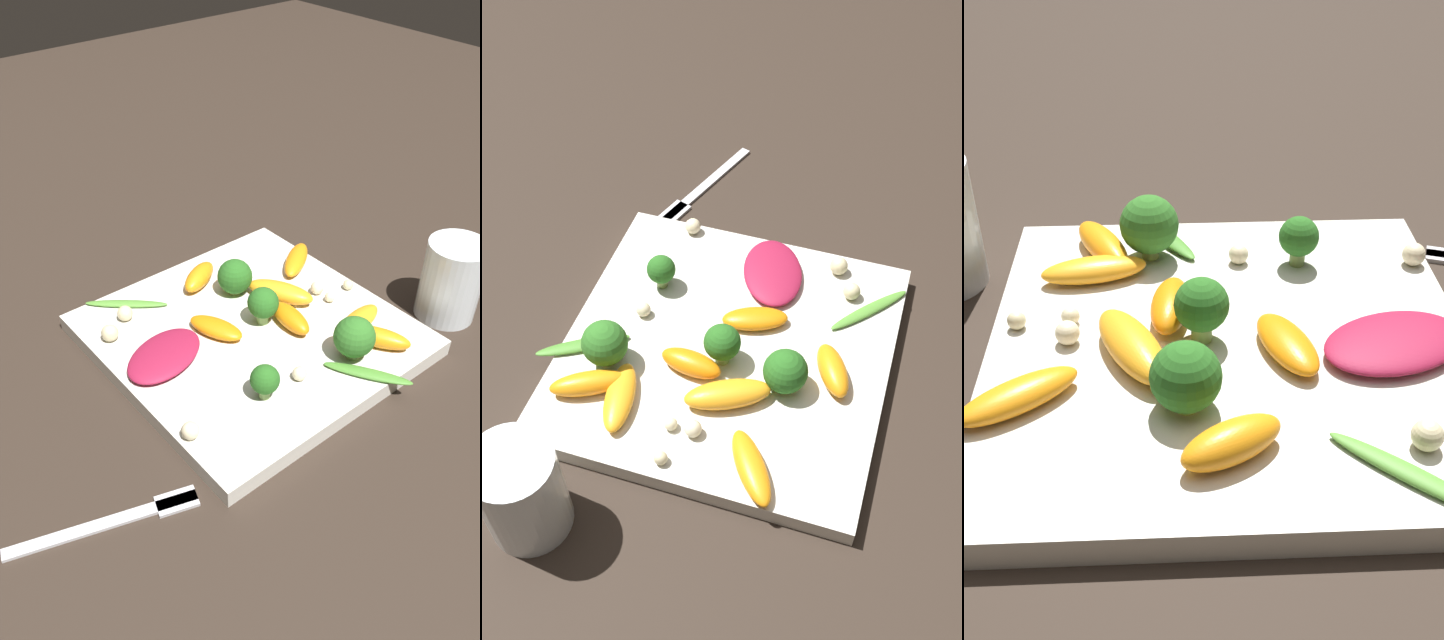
{
  "view_description": "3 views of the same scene",
  "coord_description": "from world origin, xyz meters",
  "views": [
    {
      "loc": [
        0.4,
        -0.35,
        0.46
      ],
      "look_at": [
        -0.01,
        -0.01,
        0.03
      ],
      "focal_mm": 35.0,
      "sensor_mm": 36.0,
      "label": 1
    },
    {
      "loc": [
        -0.13,
        0.43,
        0.59
      ],
      "look_at": [
        0.01,
        -0.02,
        0.04
      ],
      "focal_mm": 42.0,
      "sensor_mm": 36.0,
      "label": 2
    },
    {
      "loc": [
        -0.38,
        0.03,
        0.31
      ],
      "look_at": [
        0.01,
        0.02,
        0.03
      ],
      "focal_mm": 42.0,
      "sensor_mm": 36.0,
      "label": 3
    }
  ],
  "objects": [
    {
      "name": "ground_plane",
      "position": [
        0.0,
        0.0,
        0.0
      ],
      "size": [
        2.4,
        2.4,
        0.0
      ],
      "primitive_type": "plane",
      "color": "#2D231C"
    },
    {
      "name": "plate",
      "position": [
        0.0,
        0.0,
        0.01
      ],
      "size": [
        0.31,
        0.31,
        0.02
      ],
      "color": "silver",
      "rests_on": "ground_plane"
    },
    {
      "name": "drinking_glass",
      "position": [
        0.11,
        0.21,
        0.05
      ],
      "size": [
        0.07,
        0.07,
        0.1
      ],
      "color": "white",
      "rests_on": "ground_plane"
    },
    {
      "name": "fork",
      "position": [
        0.11,
        -0.23,
        0.0
      ],
      "size": [
        0.07,
        0.16,
        0.01
      ],
      "color": "silver",
      "rests_on": "ground_plane"
    },
    {
      "name": "radicchio_leaf_0",
      "position": [
        -0.02,
        -0.1,
        0.03
      ],
      "size": [
        0.09,
        0.11,
        0.01
      ],
      "color": "maroon",
      "rests_on": "plate"
    },
    {
      "name": "orange_segment_0",
      "position": [
        -0.02,
        -0.03,
        0.03
      ],
      "size": [
        0.07,
        0.05,
        0.02
      ],
      "color": "orange",
      "rests_on": "plate"
    },
    {
      "name": "orange_segment_1",
      "position": [
        -0.02,
        0.06,
        0.03
      ],
      "size": [
        0.08,
        0.06,
        0.02
      ],
      "color": "orange",
      "rests_on": "plate"
    },
    {
      "name": "orange_segment_2",
      "position": [
        -0.06,
        0.13,
        0.03
      ],
      "size": [
        0.06,
        0.08,
        0.02
      ],
      "color": "orange",
      "rests_on": "plate"
    },
    {
      "name": "orange_segment_3",
      "position": [
        0.07,
        0.09,
        0.03
      ],
      "size": [
        0.04,
        0.08,
        0.02
      ],
      "color": "orange",
      "rests_on": "plate"
    },
    {
      "name": "orange_segment_4",
      "position": [
        -0.1,
        0.01,
        0.03
      ],
      "size": [
        0.05,
        0.07,
        0.02
      ],
      "color": "orange",
      "rests_on": "plate"
    },
    {
      "name": "orange_segment_5",
      "position": [
        0.11,
        0.09,
        0.03
      ],
      "size": [
        0.07,
        0.06,
        0.02
      ],
      "color": "orange",
      "rests_on": "plate"
    },
    {
      "name": "orange_segment_6",
      "position": [
        0.02,
        0.04,
        0.03
      ],
      "size": [
        0.06,
        0.03,
        0.02
      ],
      "color": "orange",
      "rests_on": "plate"
    },
    {
      "name": "broccoli_floret_0",
      "position": [
        -0.06,
        0.03,
        0.04
      ],
      "size": [
        0.04,
        0.04,
        0.04
      ],
      "color": "#84AD5B",
      "rests_on": "plate"
    },
    {
      "name": "broccoli_floret_1",
      "position": [
        0.0,
        0.02,
        0.05
      ],
      "size": [
        0.04,
        0.04,
        0.04
      ],
      "color": "#84AD5B",
      "rests_on": "plate"
    },
    {
      "name": "broccoli_floret_2",
      "position": [
        0.1,
        0.05,
        0.05
      ],
      "size": [
        0.04,
        0.04,
        0.05
      ],
      "color": "#7A9E51",
      "rests_on": "plate"
    },
    {
      "name": "broccoli_floret_3",
      "position": [
        0.09,
        -0.06,
        0.04
      ],
      "size": [
        0.03,
        0.03,
        0.04
      ],
      "color": "#7A9E51",
      "rests_on": "plate"
    },
    {
      "name": "arugula_sprig_0",
      "position": [
        -0.12,
        -0.08,
        0.02
      ],
      "size": [
        0.07,
        0.08,
        0.01
      ],
      "color": "#518E33",
      "rests_on": "plate"
    },
    {
      "name": "arugula_sprig_1",
      "position": [
        0.13,
        0.04,
        0.02
      ],
      "size": [
        0.09,
        0.06,
        0.01
      ],
      "color": "#47842D",
      "rests_on": "plate"
    },
    {
      "name": "macadamia_nut_0",
      "position": [
        0.08,
        -0.14,
        0.03
      ],
      "size": [
        0.02,
        0.02,
        0.02
      ],
      "color": "beige",
      "rests_on": "plate"
    },
    {
      "name": "macadamia_nut_1",
      "position": [
        -0.1,
        -0.1,
        0.03
      ],
      "size": [
        0.02,
        0.02,
        0.02
      ],
      "color": "beige",
      "rests_on": "plate"
    },
    {
      "name": "macadamia_nut_2",
      "position": [
        -0.08,
        -0.13,
        0.03
      ],
      "size": [
        0.02,
        0.02,
        0.02
      ],
      "color": "beige",
      "rests_on": "plate"
    },
    {
      "name": "macadamia_nut_3",
      "position": [
        0.09,
        -0.01,
        0.03
      ],
      "size": [
        0.01,
        0.01,
        0.01
      ],
      "color": "beige",
      "rests_on": "plate"
    },
    {
      "name": "macadamia_nut_4",
      "position": [
        0.0,
        0.1,
        0.03
      ],
      "size": [
        0.02,
        0.02,
        0.02
      ],
      "color": "beige",
      "rests_on": "plate"
    },
    {
      "name": "macadamia_nut_5",
      "position": [
        0.02,
        0.1,
        0.03
      ],
      "size": [
        0.01,
        0.01,
        0.01
      ],
      "color": "beige",
      "rests_on": "plate"
    },
    {
      "name": "macadamia_nut_6",
      "position": [
        0.02,
        0.14,
        0.03
      ],
      "size": [
        0.01,
        0.01,
        0.01
      ],
      "color": "beige",
      "rests_on": "plate"
    },
    {
      "name": "macadamia_nut_7",
      "position": [
        0.0,
        0.07,
        0.03
      ],
      "size": [
        0.01,
        0.01,
        0.01
      ],
      "color": "beige",
      "rests_on": "plate"
    }
  ]
}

